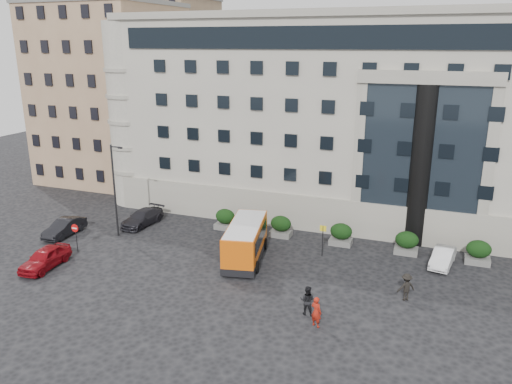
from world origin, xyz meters
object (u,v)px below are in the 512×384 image
at_px(hedge_a, 225,219).
at_px(hedge_c, 341,234).
at_px(no_entry_sign, 75,232).
at_px(parked_car_a, 45,258).
at_px(street_lamp, 115,187).
at_px(parked_car_b, 64,227).
at_px(minibus, 245,240).
at_px(bus_stop_sign, 323,235).
at_px(hedge_b, 281,226).
at_px(white_taxi, 443,257).
at_px(pedestrian_a, 316,312).
at_px(hedge_e, 478,252).
at_px(pedestrian_b, 307,300).
at_px(parked_car_c, 142,218).
at_px(pedestrian_c, 406,287).
at_px(parked_car_d, 139,190).
at_px(red_truck, 156,175).
at_px(hedge_d, 407,243).

xyz_separation_m(hedge_a, hedge_c, (10.40, 0.00, 0.00)).
height_order(no_entry_sign, parked_car_a, no_entry_sign).
distance_m(street_lamp, parked_car_b, 5.95).
bearing_deg(hedge_a, minibus, -53.03).
relative_size(hedge_a, bus_stop_sign, 0.73).
relative_size(no_entry_sign, minibus, 0.32).
bearing_deg(hedge_b, bus_stop_sign, -33.07).
xyz_separation_m(hedge_c, white_taxi, (7.93, -1.28, -0.28)).
relative_size(white_taxi, pedestrian_a, 2.08).
relative_size(hedge_e, pedestrian_b, 0.98).
xyz_separation_m(hedge_b, hedge_e, (15.60, 0.00, 0.00)).
bearing_deg(bus_stop_sign, pedestrian_a, -78.68).
xyz_separation_m(parked_car_c, pedestrian_a, (19.00, -11.03, 0.26)).
height_order(street_lamp, pedestrian_b, street_lamp).
relative_size(parked_car_a, pedestrian_c, 2.41).
bearing_deg(white_taxi, street_lamp, -162.99).
height_order(parked_car_a, parked_car_d, parked_car_a).
bearing_deg(red_truck, parked_car_c, -65.75).
relative_size(hedge_e, no_entry_sign, 0.79).
xyz_separation_m(hedge_a, parked_car_a, (-9.21, -12.05, -0.17)).
distance_m(hedge_b, pedestrian_b, 12.88).
relative_size(hedge_d, parked_car_d, 0.41).
height_order(red_truck, parked_car_d, red_truck).
bearing_deg(pedestrian_c, hedge_a, -59.51).
distance_m(white_taxi, pedestrian_a, 13.40).
relative_size(hedge_a, parked_car_b, 0.43).
distance_m(pedestrian_a, pedestrian_b, 1.42).
bearing_deg(parked_car_d, bus_stop_sign, -18.21).
distance_m(hedge_a, white_taxi, 18.38).
height_order(hedge_a, white_taxi, hedge_a).
height_order(hedge_c, pedestrian_b, pedestrian_b).
bearing_deg(pedestrian_c, bus_stop_sign, -70.38).
height_order(minibus, pedestrian_a, minibus).
bearing_deg(hedge_e, white_taxi, -152.64).
height_order(minibus, parked_car_b, minibus).
distance_m(parked_car_c, pedestrian_a, 21.97).
bearing_deg(street_lamp, parked_car_a, -99.94).
bearing_deg(parked_car_d, parked_car_a, -74.92).
relative_size(hedge_c, parked_car_c, 0.39).
bearing_deg(parked_car_a, bus_stop_sign, 21.96).
distance_m(hedge_d, bus_stop_sign, 6.76).
bearing_deg(street_lamp, hedge_e, 9.48).
bearing_deg(street_lamp, minibus, -3.29).
distance_m(hedge_e, parked_car_a, 32.34).
xyz_separation_m(hedge_e, street_lamp, (-28.74, -4.80, 3.44)).
bearing_deg(white_taxi, pedestrian_b, -117.11).
height_order(hedge_c, red_truck, red_truck).
xyz_separation_m(bus_stop_sign, parked_car_c, (-17.00, 1.03, -1.04)).
height_order(parked_car_a, pedestrian_b, pedestrian_b).
height_order(street_lamp, parked_car_a, street_lamp).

